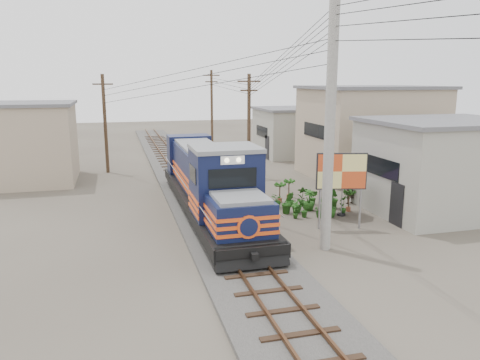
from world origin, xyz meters
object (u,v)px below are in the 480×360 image
object	(u,v)px
billboard	(342,173)
vendor	(350,188)
locomotive	(209,182)
market_umbrella	(343,175)

from	to	relation	value
billboard	vendor	world-z (taller)	billboard
vendor	billboard	bearing A→B (deg)	36.83
vendor	locomotive	bearing A→B (deg)	-18.52
locomotive	market_umbrella	bearing A→B (deg)	-15.77
market_umbrella	billboard	bearing A→B (deg)	-119.33
market_umbrella	vendor	distance (m)	2.71
locomotive	billboard	world-z (taller)	locomotive
locomotive	billboard	distance (m)	6.46
locomotive	market_umbrella	xyz separation A→B (m)	(6.30, -1.78, 0.36)
market_umbrella	vendor	xyz separation A→B (m)	(1.47, 1.95, -1.19)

